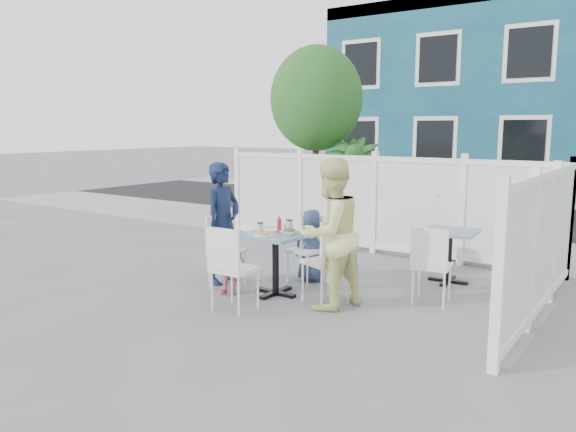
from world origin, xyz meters
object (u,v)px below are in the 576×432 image
Objects in this scene: main_table at (276,247)px; chair_right at (330,255)px; spare_table at (450,242)px; chair_near at (230,263)px; chair_left at (221,245)px; chair_back at (309,243)px; woman at (330,234)px; toddler at (228,262)px; boy at (311,245)px; man at (223,223)px; utility_cabinet at (315,196)px.

chair_right reaches higher than main_table.
chair_near reaches higher than spare_table.
spare_table is at bearing -4.40° from chair_right.
main_table is at bearing 78.44° from chair_left.
chair_back is at bearing 67.44° from chair_right.
woman reaches higher than chair_left.
chair_left reaches higher than toddler.
boy reaches higher than spare_table.
woman is (0.79, -0.80, 0.34)m from chair_back.
chair_back reaches higher than main_table.
chair_right is at bearing 7.65° from toddler.
spare_table is 2.00m from woman.
boy is at bearing 118.54° from chair_left.
man is 0.94× the size of woman.
utility_cabinet is 1.82× the size of spare_table.
utility_cabinet is 4.93m from main_table.
spare_table is 3.05m from chair_near.
chair_right is 1.03m from chair_back.
chair_left is at bearing -141.75° from spare_table.
main_table is 0.79× the size of boy.
utility_cabinet is 4.55m from man.
man is 1.65× the size of boy.
boy is 1.23m from toddler.
spare_table is 0.73× the size of boy.
chair_near is (-0.04, -1.58, 0.05)m from chair_back.
boy is (0.82, 0.90, -0.05)m from chair_left.
chair_right reaches higher than chair_left.
woman is (1.60, 0.06, 0.32)m from chair_left.
woman is at bearing 73.10° from chair_left.
man is at bearing -72.25° from utility_cabinet.
chair_left is 1.64m from woman.
man is at bearing -77.74° from woman.
utility_cabinet is at bearing 16.40° from man.
main_table is 0.80× the size of chair_near.
chair_back is (-1.57, -1.01, -0.03)m from spare_table.
chair_left reaches higher than chair_back.
main_table is 2.37m from spare_table.
chair_back is at bearing 55.92° from toddler.
woman reaches higher than chair_back.
man is at bearing 22.49° from boy.
spare_table is at bearing 36.55° from toddler.
chair_near is 1.20× the size of toddler.
chair_right reaches higher than boy.
woman is at bearing -113.08° from spare_table.
main_table is 0.76m from chair_right.
main_table is 0.83m from chair_near.
spare_table is 0.73× the size of chair_near.
main_table is at bearing 86.20° from chair_near.
chair_back reaches higher than toddler.
main_table is 0.45× the size of woman.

